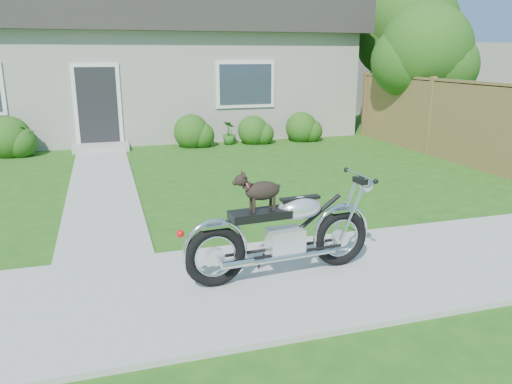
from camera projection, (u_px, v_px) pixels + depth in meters
ground at (250, 285)px, 5.40m from camera, size 80.00×80.00×0.00m
sidewalk at (250, 283)px, 5.40m from camera, size 24.00×2.20×0.04m
walkway at (102, 183)px, 9.59m from camera, size 1.20×8.00×0.03m
house at (144, 62)px, 15.88m from camera, size 12.60×7.03×4.50m
fence at (430, 116)px, 12.23m from camera, size 0.12×6.62×1.90m
tree_near at (431, 55)px, 13.30m from camera, size 2.52×2.44×3.75m
tree_far at (413, 32)px, 16.21m from camera, size 3.17×3.17×4.86m
shrub_row at (125, 135)px, 12.88m from camera, size 10.11×1.06×1.06m
potted_plant_left at (27, 140)px, 12.28m from camera, size 0.88×0.90×0.76m
potted_plant_right at (229, 133)px, 13.73m from camera, size 0.50×0.50×0.66m
motorcycle_with_dog at (284, 230)px, 5.43m from camera, size 2.22×0.60×1.19m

